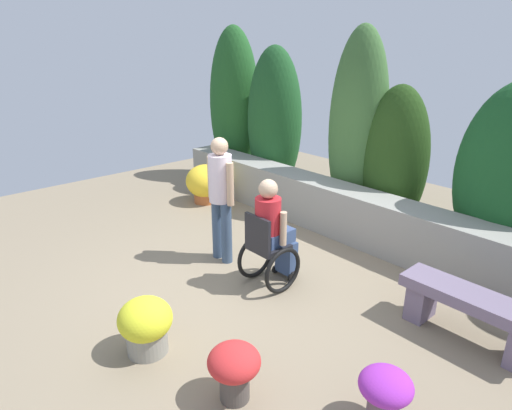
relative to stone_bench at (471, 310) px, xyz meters
name	(u,v)px	position (x,y,z in m)	size (l,w,h in m)	color
ground_plane	(243,279)	(-2.34, -0.91, -0.34)	(10.76, 10.76, 0.00)	gray
stone_retaining_wall	(346,212)	(-2.34, 1.10, 0.03)	(7.24, 0.54, 0.74)	gray
hedge_backdrop	(376,143)	(-2.35, 1.73, 0.98)	(8.27, 1.17, 3.06)	#205522
stone_bench	(471,310)	(0.00, 0.00, 0.00)	(1.35, 0.39, 0.51)	slate
person_in_wheelchair	(271,236)	(-2.06, -0.71, 0.29)	(0.53, 0.66, 1.33)	black
person_standing_companion	(221,192)	(-2.94, -0.76, 0.62)	(0.49, 0.30, 1.66)	#3B516E
flower_pot_purple_near	(146,324)	(-1.92, -2.44, -0.04)	(0.51, 0.51, 0.56)	gray
flower_pot_terracotta_by_wall	(205,183)	(-4.92, 0.38, 0.02)	(0.70, 0.70, 0.69)	#B55C2E
flower_pot_red_accent	(234,367)	(-0.92, -2.19, -0.02)	(0.43, 0.43, 0.50)	#4C4440
flower_pot_small_foreground	(385,392)	(0.03, -1.51, -0.03)	(0.41, 0.41, 0.48)	#624A56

